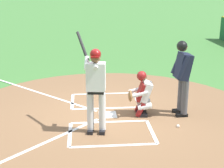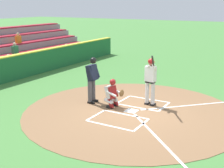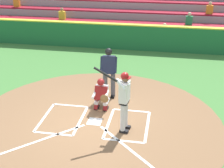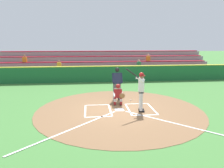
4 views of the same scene
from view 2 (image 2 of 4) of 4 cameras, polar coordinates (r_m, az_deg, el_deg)
The scene contains 7 objects.
ground_plane at distance 11.44m, azimuth 3.64°, elevation -5.10°, with size 120.00×120.00×0.00m, color #427A38.
dirt_circle at distance 11.44m, azimuth 3.64°, elevation -5.07°, with size 8.00×8.00×0.01m, color brown.
home_plate_and_chalk at distance 11.10m, azimuth 7.72°, elevation -5.77°, with size 7.93×4.91×0.01m.
batter at distance 11.83m, azimuth 7.22°, elevation 1.06°, with size 1.00×0.62×2.13m.
catcher at distance 11.68m, azimuth 0.10°, elevation -1.60°, with size 0.59×0.64×1.13m.
plate_umpire at distance 12.10m, azimuth -3.71°, elevation 1.34°, with size 0.59×0.43×1.86m.
baseball at distance 12.85m, azimuth -0.80°, elevation -2.62°, with size 0.07×0.07×0.07m, color white.
Camera 2 is at (9.65, 4.74, 3.91)m, focal length 48.89 mm.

